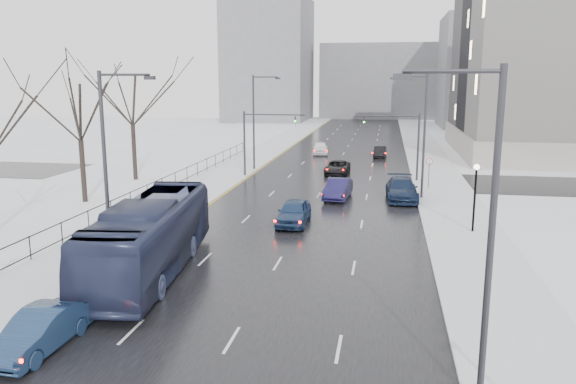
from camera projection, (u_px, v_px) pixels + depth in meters
The scene contains 27 objects.
road at pixel (339, 162), 66.30m from camera, with size 16.00×150.00×0.04m, color black.
cross_road at pixel (328, 179), 54.72m from camera, with size 130.00×10.00×0.04m, color black.
sidewalk_left at pixel (253, 159), 68.07m from camera, with size 5.00×150.00×0.16m, color silver.
sidewalk_right at pixel (430, 163), 64.51m from camera, with size 5.00×150.00×0.16m, color silver.
park_strip at pixel (178, 157), 69.69m from camera, with size 14.00×150.00×0.12m, color white.
tree_park_d at pixel (85, 203), 44.23m from camera, with size 8.75×8.75×12.50m, color black, non-canonical shape.
tree_park_e at pixel (136, 181), 53.95m from camera, with size 9.45×9.45×13.50m, color black, non-canonical shape.
iron_fence at pixel (118, 205), 39.37m from camera, with size 0.06×70.00×1.30m.
streetlight_r_near at pixel (483, 225), 15.54m from camera, with size 2.95×0.25×10.00m.
streetlight_r_mid at pixel (422, 130), 44.50m from camera, with size 2.95×0.25×10.00m.
streetlight_l_near at pixel (109, 160), 27.96m from camera, with size 2.95×0.25×10.00m.
streetlight_l_far at pixel (256, 118), 58.86m from camera, with size 2.95×0.25×10.00m.
lamppost_r_mid at pixel (475, 188), 34.89m from camera, with size 0.36×0.36×4.28m.
mast_signal_right at pixel (407, 139), 52.66m from camera, with size 6.10×0.33×6.50m.
mast_signal_left at pixel (255, 136), 55.15m from camera, with size 6.10×0.33×6.50m.
no_uturn_sign at pixel (429, 164), 48.84m from camera, with size 0.60×0.06×2.70m.
bldg_far_right at pixel (503, 72), 112.47m from camera, with size 24.00×20.00×22.00m, color slate.
bldg_far_left at pixel (269, 60), 130.02m from camera, with size 18.00×22.00×28.00m, color slate.
bldg_far_center at pixel (383, 81), 141.08m from camera, with size 30.00×18.00×18.00m, color slate.
sedan_left_near at pixel (40, 331), 20.01m from camera, with size 1.58×4.53×1.49m, color navy.
bus at pixel (151, 236), 27.90m from camera, with size 3.14×13.41×3.74m, color #293050.
sedan_center_near at pixel (294, 212), 37.47m from camera, with size 1.94×4.81×1.64m, color navy.
sedan_right_near at pixel (338, 189), 45.45m from camera, with size 1.71×4.92×1.62m, color #1A1644.
sedan_right_cross at pixel (337, 167), 57.22m from camera, with size 2.31×5.00×1.39m, color black.
sedan_right_far at pixel (402, 189), 45.10m from camera, with size 2.42×5.94×1.72m, color #131F39.
sedan_center_far at pixel (320, 148), 72.40m from camera, with size 1.91×4.74×1.61m, color white.
sedan_right_distant at pixel (380, 152), 69.64m from camera, with size 1.44×4.13×1.36m, color black.
Camera 1 is at (5.44, -5.76, 9.60)m, focal length 35.00 mm.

